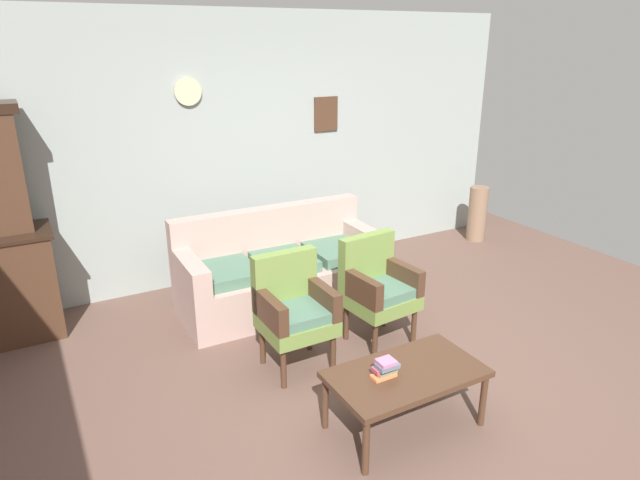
# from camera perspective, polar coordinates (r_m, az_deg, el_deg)

# --- Properties ---
(ground_plane) EXTENTS (7.68, 7.68, 0.00)m
(ground_plane) POSITION_cam_1_polar(r_m,az_deg,el_deg) (4.25, 7.47, -15.08)
(ground_plane) COLOR brown
(wall_back_with_decor) EXTENTS (6.40, 0.09, 2.70)m
(wall_back_with_decor) POSITION_cam_1_polar(r_m,az_deg,el_deg) (5.89, -7.34, 9.27)
(wall_back_with_decor) COLOR #939E99
(wall_back_with_decor) RESTS_ON ground
(floral_couch) EXTENTS (1.93, 0.83, 0.90)m
(floral_couch) POSITION_cam_1_polar(r_m,az_deg,el_deg) (5.33, -4.02, -3.34)
(floral_couch) COLOR tan
(floral_couch) RESTS_ON ground
(armchair_near_cabinet) EXTENTS (0.52, 0.49, 0.90)m
(armchair_near_cabinet) POSITION_cam_1_polar(r_m,az_deg,el_deg) (4.28, -2.70, -6.87)
(armchair_near_cabinet) COLOR olive
(armchair_near_cabinet) RESTS_ON ground
(armchair_row_middle) EXTENTS (0.56, 0.54, 0.90)m
(armchair_row_middle) POSITION_cam_1_polar(r_m,az_deg,el_deg) (4.66, 5.87, -4.62)
(armchair_row_middle) COLOR olive
(armchair_row_middle) RESTS_ON ground
(coffee_table) EXTENTS (1.00, 0.56, 0.42)m
(coffee_table) POSITION_cam_1_polar(r_m,az_deg,el_deg) (3.74, 8.75, -13.66)
(coffee_table) COLOR #472D1E
(coffee_table) RESTS_ON ground
(book_stack_on_table) EXTENTS (0.17, 0.11, 0.12)m
(book_stack_on_table) POSITION_cam_1_polar(r_m,az_deg,el_deg) (3.61, 6.68, -12.84)
(book_stack_on_table) COLOR #EA834A
(book_stack_on_table) RESTS_ON coffee_table
(floor_vase_by_wall) EXTENTS (0.23, 0.23, 0.69)m
(floor_vase_by_wall) POSITION_cam_1_polar(r_m,az_deg,el_deg) (7.30, 15.75, 2.61)
(floor_vase_by_wall) COLOR #83654D
(floor_vase_by_wall) RESTS_ON ground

